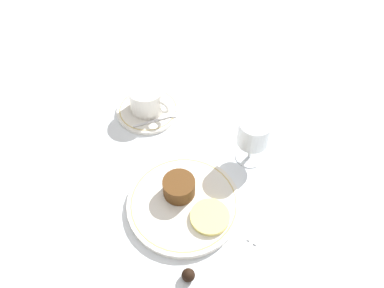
{
  "coord_description": "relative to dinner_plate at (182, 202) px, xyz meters",
  "views": [
    {
      "loc": [
        0.25,
        -0.31,
        0.69
      ],
      "look_at": [
        -0.07,
        0.09,
        0.04
      ],
      "focal_mm": 35.0,
      "sensor_mm": 36.0,
      "label": 1
    }
  ],
  "objects": [
    {
      "name": "coffee_cup",
      "position": [
        -0.24,
        0.16,
        0.04
      ],
      "size": [
        0.11,
        0.09,
        0.06
      ],
      "color": "white",
      "rests_on": "saucer"
    },
    {
      "name": "dessert_cake",
      "position": [
        -0.02,
        0.01,
        0.03
      ],
      "size": [
        0.07,
        0.07,
        0.04
      ],
      "color": "#563314",
      "rests_on": "dinner_plate"
    },
    {
      "name": "pineapple_slice",
      "position": [
        0.07,
        0.0,
        0.01
      ],
      "size": [
        0.08,
        0.08,
        0.01
      ],
      "color": "#EFE075",
      "rests_on": "dinner_plate"
    },
    {
      "name": "fork",
      "position": [
        0.16,
        -0.0,
        -0.01
      ],
      "size": [
        0.02,
        0.18,
        0.01
      ],
      "color": "silver",
      "rests_on": "ground_plane"
    },
    {
      "name": "dinner_plate",
      "position": [
        0.0,
        0.0,
        0.0
      ],
      "size": [
        0.23,
        0.23,
        0.01
      ],
      "color": "white",
      "rests_on": "ground_plane"
    },
    {
      "name": "ground_plane",
      "position": [
        0.0,
        0.02,
        -0.01
      ],
      "size": [
        3.0,
        3.0,
        0.0
      ],
      "primitive_type": "plane",
      "color": "white"
    },
    {
      "name": "spoon",
      "position": [
        -0.19,
        0.15,
        0.0
      ],
      "size": [
        0.07,
        0.1,
        0.0
      ],
      "color": "silver",
      "rests_on": "saucer"
    },
    {
      "name": "chocolate_truffle",
      "position": [
        0.1,
        -0.11,
        0.0
      ],
      "size": [
        0.02,
        0.02,
        0.02
      ],
      "color": "black",
      "rests_on": "ground_plane"
    },
    {
      "name": "wine_glass",
      "position": [
        0.04,
        0.19,
        0.07
      ],
      "size": [
        0.07,
        0.07,
        0.12
      ],
      "color": "silver",
      "rests_on": "ground_plane"
    },
    {
      "name": "saucer",
      "position": [
        -0.24,
        0.15,
        -0.0
      ],
      "size": [
        0.16,
        0.16,
        0.01
      ],
      "color": "white",
      "rests_on": "ground_plane"
    }
  ]
}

